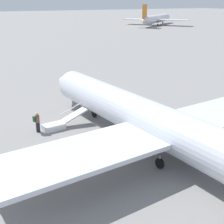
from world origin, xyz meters
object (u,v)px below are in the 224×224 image
at_px(airplane_far_left, 156,19).
at_px(passenger, 37,121).
at_px(airplane_main, 161,125).
at_px(boarding_stairs, 58,124).

xyz_separation_m(airplane_far_left, passenger, (-89.00, 79.06, -1.61)).
bearing_deg(airplane_far_left, airplane_main, -162.72).
xyz_separation_m(airplane_main, passenger, (8.20, 6.39, -1.24)).
bearing_deg(airplane_far_left, passenger, -167.55).
relative_size(airplane_main, boarding_stairs, 7.76).
height_order(airplane_main, boarding_stairs, airplane_main).
bearing_deg(airplane_far_left, boarding_stairs, -166.88).
xyz_separation_m(airplane_main, boarding_stairs, (8.09, 4.63, -1.86)).
relative_size(boarding_stairs, passenger, 2.35).
distance_m(airplane_far_left, boarding_stairs, 117.98).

